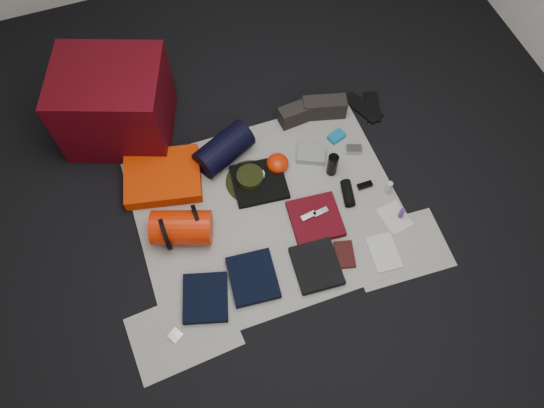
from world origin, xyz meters
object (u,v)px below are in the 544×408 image
object	(u,v)px
red_cabinet	(114,104)
navy_duffel	(224,149)
stuff_sack	(182,228)
compact_camera	(354,150)
water_bottle	(332,165)
paperback_book	(345,255)
sleeping_pad	(163,177)

from	to	relation	value
red_cabinet	navy_duffel	xyz separation A→B (m)	(0.57, -0.45, -0.17)
stuff_sack	compact_camera	distance (m)	1.24
water_bottle	red_cabinet	bearing A→B (deg)	146.53
navy_duffel	compact_camera	size ratio (longest dim) A/B	3.76
red_cabinet	navy_duffel	size ratio (longest dim) A/B	1.76
navy_duffel	paperback_book	bearing A→B (deg)	-87.97
navy_duffel	water_bottle	xyz separation A→B (m)	(0.61, -0.34, -0.01)
sleeping_pad	compact_camera	bearing A→B (deg)	-9.47
red_cabinet	compact_camera	bearing A→B (deg)	-6.04
water_bottle	navy_duffel	bearing A→B (deg)	151.35
sleeping_pad	stuff_sack	distance (m)	0.42
compact_camera	red_cabinet	bearing A→B (deg)	173.20
stuff_sack	navy_duffel	bearing A→B (deg)	48.31
stuff_sack	navy_duffel	size ratio (longest dim) A/B	0.94
paperback_book	red_cabinet	bearing A→B (deg)	141.83
stuff_sack	navy_duffel	world-z (taller)	stuff_sack
red_cabinet	sleeping_pad	size ratio (longest dim) A/B	1.39
navy_duffel	paperback_book	size ratio (longest dim) A/B	2.21
paperback_book	sleeping_pad	bearing A→B (deg)	149.87
stuff_sack	compact_camera	size ratio (longest dim) A/B	3.52
navy_duffel	water_bottle	bearing A→B (deg)	-53.85
stuff_sack	water_bottle	world-z (taller)	stuff_sack
stuff_sack	water_bottle	bearing A→B (deg)	6.41
water_bottle	compact_camera	world-z (taller)	water_bottle
navy_duffel	compact_camera	xyz separation A→B (m)	(0.81, -0.24, -0.08)
navy_duffel	stuff_sack	bearing A→B (deg)	-156.89
sleeping_pad	compact_camera	distance (m)	1.25
stuff_sack	water_bottle	distance (m)	1.02
red_cabinet	navy_duffel	bearing A→B (deg)	-17.78
sleeping_pad	water_bottle	xyz separation A→B (m)	(1.04, -0.30, 0.04)
paperback_book	navy_duffel	bearing A→B (deg)	131.56
compact_camera	stuff_sack	bearing A→B (deg)	-150.57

